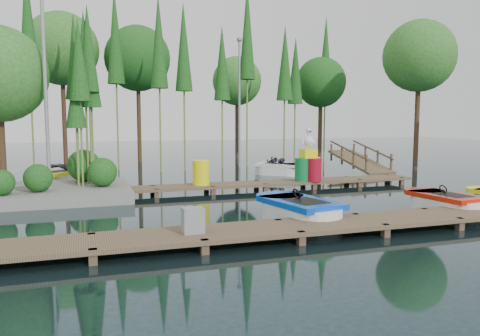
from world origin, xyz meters
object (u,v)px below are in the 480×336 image
object	(u,v)px
yellow_barrel	(201,173)
boat_yellow_far	(64,177)
boat_blue	(299,212)
utility_cabinet	(193,220)
boat_red	(445,204)
island	(22,105)
drum_cluster	(309,165)

from	to	relation	value
yellow_barrel	boat_yellow_far	bearing A→B (deg)	140.33
boat_blue	utility_cabinet	world-z (taller)	boat_blue
boat_red	island	bearing A→B (deg)	145.51
boat_blue	boat_yellow_far	size ratio (longest dim) A/B	1.09
boat_yellow_far	boat_red	bearing A→B (deg)	-66.90
boat_red	utility_cabinet	distance (m)	7.90
boat_red	yellow_barrel	size ratio (longest dim) A/B	2.98
island	boat_yellow_far	distance (m)	4.48
island	drum_cluster	xyz separation A→B (m)	(10.30, -0.95, -2.28)
boat_yellow_far	yellow_barrel	distance (m)	6.34
boat_blue	boat_red	size ratio (longest dim) A/B	1.15
boat_blue	boat_yellow_far	xyz separation A→B (m)	(-6.13, 9.64, 0.01)
boat_blue	boat_yellow_far	world-z (taller)	boat_yellow_far
boat_blue	utility_cabinet	size ratio (longest dim) A/B	5.73
boat_yellow_far	drum_cluster	xyz separation A→B (m)	(9.20, -4.19, 0.61)
boat_red	boat_yellow_far	world-z (taller)	boat_yellow_far
utility_cabinet	yellow_barrel	xyz separation A→B (m)	(1.90, 7.00, 0.18)
boat_red	boat_yellow_far	bearing A→B (deg)	132.11
utility_cabinet	drum_cluster	distance (m)	9.27
yellow_barrel	drum_cluster	distance (m)	4.34
boat_blue	drum_cluster	distance (m)	6.29
island	drum_cluster	bearing A→B (deg)	-5.25
boat_yellow_far	utility_cabinet	xyz separation A→B (m)	(2.96, -11.03, 0.28)
yellow_barrel	drum_cluster	world-z (taller)	drum_cluster
island	yellow_barrel	world-z (taller)	island
boat_red	boat_yellow_far	size ratio (longest dim) A/B	0.95
yellow_barrel	utility_cabinet	bearing A→B (deg)	-105.19
island	boat_red	distance (m)	13.85
boat_red	yellow_barrel	bearing A→B (deg)	130.12
utility_cabinet	island	bearing A→B (deg)	117.51
boat_blue	boat_red	world-z (taller)	boat_blue
boat_yellow_far	utility_cabinet	world-z (taller)	boat_yellow_far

